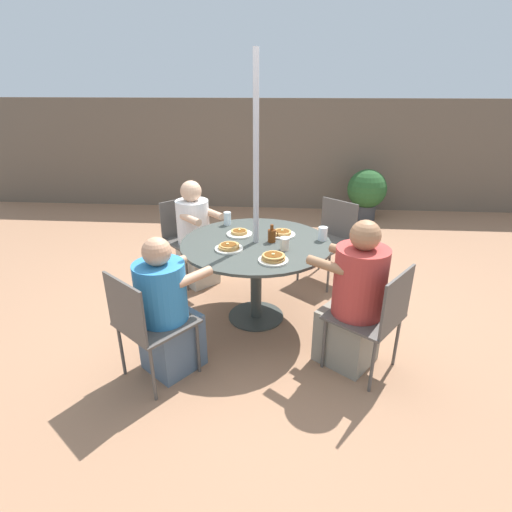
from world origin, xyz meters
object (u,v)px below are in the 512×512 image
diner_south (354,302)px  pancake_plate_b (239,233)px  patio_chair_east (145,321)px  pancake_plate_d (282,234)px  coffee_cup (285,244)px  patio_table (256,255)px  potted_shrub (367,191)px  patio_chair_north (186,234)px  patio_chair_west (331,236)px  diner_north (195,238)px  patio_chair_south (376,314)px  syrup_bottle (272,235)px  pancake_plate_a (229,247)px  pancake_plate_c (273,258)px  diner_east (167,313)px  drinking_glass_a (227,218)px  drinking_glass_b (323,234)px

diner_south → pancake_plate_b: bearing=88.6°
patio_chair_east → pancake_plate_d: 1.44m
coffee_cup → patio_table: bearing=147.7°
potted_shrub → coffee_cup: bearing=-111.6°
patio_table → potted_shrub: (1.50, 3.01, -0.18)m
patio_chair_north → patio_chair_west: same height
diner_north → patio_chair_south: (1.59, -1.37, -0.01)m
patio_chair_east → syrup_bottle: (0.83, 0.91, 0.31)m
pancake_plate_d → coffee_cup: size_ratio=2.21×
syrup_bottle → pancake_plate_d: bearing=61.3°
pancake_plate_b → coffee_cup: 0.51m
pancake_plate_a → potted_shrub: 3.64m
patio_chair_west → potted_shrub: size_ratio=1.09×
pancake_plate_c → coffee_cup: bearing=70.5°
patio_chair_south → diner_south: (-0.14, 0.11, 0.03)m
patio_chair_west → pancake_plate_c: size_ratio=3.70×
pancake_plate_c → syrup_bottle: 0.41m
pancake_plate_a → pancake_plate_c: pancake_plate_c is taller
patio_chair_north → patio_chair_south: 2.27m
diner_east → diner_south: size_ratio=0.92×
patio_chair_north → pancake_plate_d: 1.24m
patio_chair_south → drinking_glass_a: bearing=84.6°
patio_chair_west → pancake_plate_a: size_ratio=3.70×
diner_south → pancake_plate_c: diner_south is taller
patio_chair_north → diner_north: 0.17m
patio_table → diner_north: diner_north is taller
drinking_glass_a → pancake_plate_c: bearing=-60.3°
pancake_plate_c → pancake_plate_a: bearing=151.5°
pancake_plate_d → patio_chair_east: bearing=-130.6°
pancake_plate_a → syrup_bottle: size_ratio=1.50×
pancake_plate_b → syrup_bottle: size_ratio=1.50×
patio_chair_south → coffee_cup: 0.90m
coffee_cup → drinking_glass_b: drinking_glass_b is taller
patio_chair_west → diner_north: bearing=48.0°
patio_table → diner_south: bearing=-37.5°
patio_chair_east → coffee_cup: (0.94, 0.75, 0.30)m
diner_north → patio_chair_east: 1.58m
pancake_plate_d → drinking_glass_a: (-0.53, 0.26, 0.04)m
diner_east → patio_chair_west: bearing=88.7°
pancake_plate_c → drinking_glass_a: bearing=119.7°
pancake_plate_c → drinking_glass_b: 0.63m
patio_chair_east → syrup_bottle: syrup_bottle is taller
drinking_glass_b → diner_south: bearing=-74.0°
diner_north → pancake_plate_d: size_ratio=4.78×
syrup_bottle → coffee_cup: syrup_bottle is taller
patio_chair_west → drinking_glass_b: (-0.16, -0.78, 0.31)m
drinking_glass_a → patio_chair_south: bearing=-42.8°
diner_south → pancake_plate_c: 0.68m
diner_east → pancake_plate_d: size_ratio=4.62×
potted_shrub → diner_north: bearing=-133.1°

